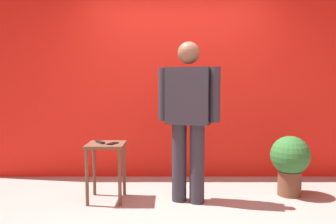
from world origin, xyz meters
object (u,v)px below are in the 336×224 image
Objects in this scene: potted_plant at (289,160)px; side_table at (105,156)px; cell_phone at (112,143)px; tv_remote at (99,142)px; standing_person at (187,113)px.

side_table is at bearing -175.57° from potted_plant.
potted_plant is at bearing 28.79° from cell_phone.
cell_phone is at bearing -55.69° from tv_remote.
standing_person is 0.88m from cell_phone.
standing_person is at bearing -170.18° from potted_plant.
potted_plant is (1.18, 0.20, -0.56)m from standing_person.
cell_phone is 0.85× the size of tv_remote.
tv_remote is at bearing 176.02° from standing_person.
side_table is at bearing 177.23° from standing_person.
side_table is 3.72× the size of tv_remote.
potted_plant reaches higher than tv_remote.
cell_phone is at bearing 179.48° from standing_person.
standing_person is at bearing -2.77° from side_table.
side_table is 2.08m from potted_plant.
standing_person reaches higher than tv_remote.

